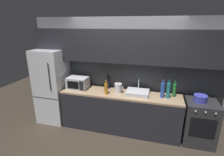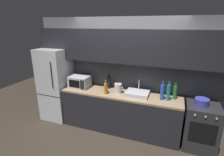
# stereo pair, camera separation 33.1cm
# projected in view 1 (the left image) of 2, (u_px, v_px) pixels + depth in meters

# --- Properties ---
(ground_plane) EXTENTS (10.00, 10.00, 0.00)m
(ground_plane) POSITION_uv_depth(u_px,v_px,m) (109.00, 155.00, 3.21)
(ground_plane) COLOR #2D261E
(back_wall) EXTENTS (4.37, 0.44, 2.50)m
(back_wall) POSITION_uv_depth(u_px,v_px,m) (123.00, 61.00, 3.84)
(back_wall) COLOR slate
(back_wall) RESTS_ON ground
(counter_run) EXTENTS (2.63, 0.60, 0.90)m
(counter_run) POSITION_uv_depth(u_px,v_px,m) (120.00, 111.00, 3.90)
(counter_run) COLOR black
(counter_run) RESTS_ON ground
(refrigerator) EXTENTS (0.68, 0.69, 1.79)m
(refrigerator) POSITION_uv_depth(u_px,v_px,m) (53.00, 86.00, 4.20)
(refrigerator) COLOR #B7BABF
(refrigerator) RESTS_ON ground
(oven_range) EXTENTS (0.60, 0.62, 0.90)m
(oven_range) POSITION_uv_depth(u_px,v_px,m) (199.00, 122.00, 3.48)
(oven_range) COLOR #232326
(oven_range) RESTS_ON ground
(microwave) EXTENTS (0.46, 0.35, 0.27)m
(microwave) POSITION_uv_depth(u_px,v_px,m) (78.00, 83.00, 4.00)
(microwave) COLOR #A8AAAF
(microwave) RESTS_ON counter_run
(sink_basin) EXTENTS (0.48, 0.38, 0.30)m
(sink_basin) POSITION_uv_depth(u_px,v_px,m) (138.00, 92.00, 3.69)
(sink_basin) COLOR #ADAFB5
(sink_basin) RESTS_ON counter_run
(kettle) EXTENTS (0.19, 0.16, 0.24)m
(kettle) POSITION_uv_depth(u_px,v_px,m) (118.00, 88.00, 3.75)
(kettle) COLOR #B7BABF
(kettle) RESTS_ON counter_run
(wine_bottle_teal) EXTENTS (0.08, 0.08, 0.39)m
(wine_bottle_teal) POSITION_uv_depth(u_px,v_px,m) (168.00, 90.00, 3.46)
(wine_bottle_teal) COLOR #19666B
(wine_bottle_teal) RESTS_ON counter_run
(wine_bottle_green) EXTENTS (0.07, 0.07, 0.35)m
(wine_bottle_green) POSITION_uv_depth(u_px,v_px,m) (174.00, 90.00, 3.53)
(wine_bottle_green) COLOR #1E6B2D
(wine_bottle_green) RESTS_ON counter_run
(wine_bottle_amber) EXTENTS (0.07, 0.07, 0.31)m
(wine_bottle_amber) POSITION_uv_depth(u_px,v_px,m) (106.00, 89.00, 3.66)
(wine_bottle_amber) COLOR #B27019
(wine_bottle_amber) RESTS_ON counter_run
(wine_bottle_dark) EXTENTS (0.08, 0.08, 0.35)m
(wine_bottle_dark) POSITION_uv_depth(u_px,v_px,m) (108.00, 82.00, 4.00)
(wine_bottle_dark) COLOR black
(wine_bottle_dark) RESTS_ON counter_run
(wine_bottle_blue) EXTENTS (0.08, 0.08, 0.38)m
(wine_bottle_blue) POSITION_uv_depth(u_px,v_px,m) (163.00, 90.00, 3.49)
(wine_bottle_blue) COLOR #234299
(wine_bottle_blue) RESTS_ON counter_run
(mug_red) EXTENTS (0.08, 0.08, 0.10)m
(mug_red) POSITION_uv_depth(u_px,v_px,m) (106.00, 90.00, 3.81)
(mug_red) COLOR #A82323
(mug_red) RESTS_ON counter_run
(cooking_pot) EXTENTS (0.25, 0.25, 0.13)m
(cooking_pot) POSITION_uv_depth(u_px,v_px,m) (200.00, 98.00, 3.34)
(cooking_pot) COLOR #333899
(cooking_pot) RESTS_ON oven_range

